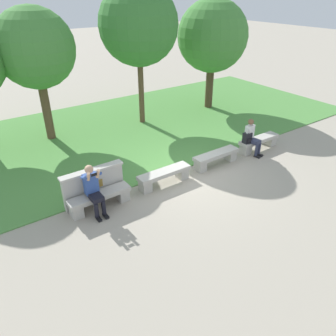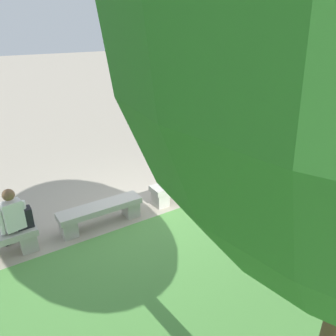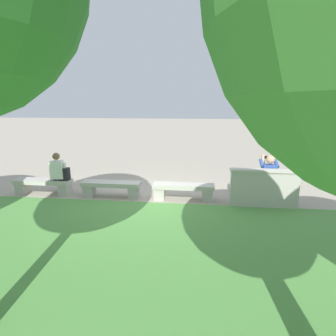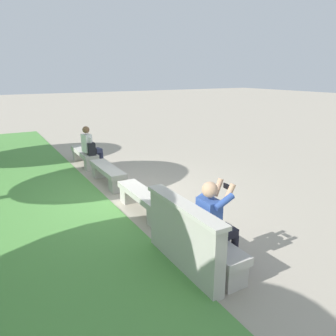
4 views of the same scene
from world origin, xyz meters
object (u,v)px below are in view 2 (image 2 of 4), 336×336
object	(u,v)px
bench_near	(185,186)
backpack	(24,218)
person_distant	(12,218)
person_photographer	(253,148)
bench_main	(248,166)
bench_mid	(101,212)

from	to	relation	value
bench_near	backpack	bearing A→B (deg)	-0.49
person_distant	backpack	xyz separation A→B (m)	(-0.18, 0.04, -0.05)
bench_near	person_photographer	distance (m)	2.28
backpack	person_photographer	bearing A→B (deg)	-179.51
bench_main	backpack	distance (m)	5.52
bench_main	bench_near	size ratio (longest dim) A/B	1.00
bench_mid	person_distant	world-z (taller)	person_distant
person_distant	backpack	bearing A→B (deg)	168.76
person_photographer	bench_mid	bearing A→B (deg)	1.04
bench_mid	backpack	world-z (taller)	backpack
bench_main	bench_mid	xyz separation A→B (m)	(4.12, 0.00, 0.00)
bench_near	person_distant	bearing A→B (deg)	-1.03
bench_main	backpack	size ratio (longest dim) A/B	3.93
bench_main	bench_mid	bearing A→B (deg)	0.00
bench_near	person_distant	distance (m)	3.65
bench_near	person_photographer	xyz separation A→B (m)	(-2.24, -0.08, 0.44)
bench_mid	person_distant	bearing A→B (deg)	-2.38
person_photographer	person_distant	bearing A→B (deg)	0.13
backpack	bench_mid	bearing A→B (deg)	178.79
bench_near	backpack	distance (m)	3.46
bench_near	bench_mid	size ratio (longest dim) A/B	1.00
person_photographer	backpack	bearing A→B (deg)	0.49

